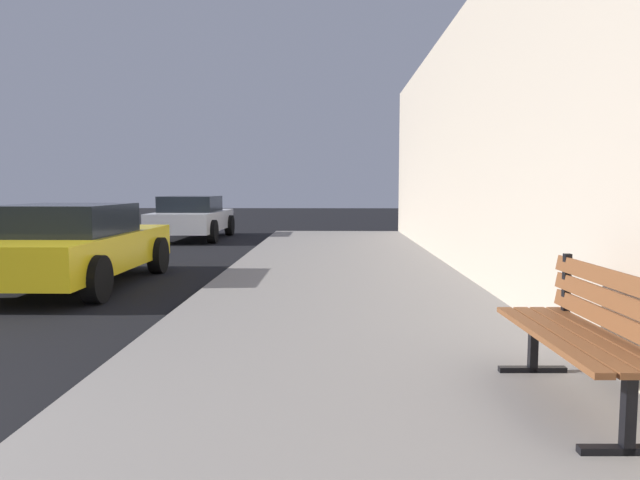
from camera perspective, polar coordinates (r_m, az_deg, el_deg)
The scene contains 3 objects.
bench at distance 4.00m, azimuth 25.05°, elevation -7.75°, with size 0.54×1.57×0.89m.
car_yellow at distance 9.63m, azimuth -23.37°, elevation -0.43°, with size 2.03×4.20×1.27m.
car_white at distance 17.36m, azimuth -12.52°, elevation 2.21°, with size 1.93×4.07×1.27m.
Camera 1 is at (3.79, -2.11, 1.53)m, focal length 32.32 mm.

